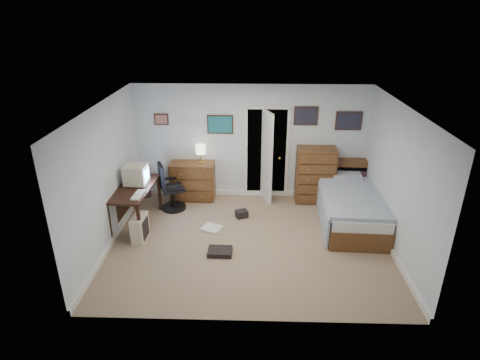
% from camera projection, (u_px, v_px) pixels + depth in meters
% --- Properties ---
extents(floor, '(5.00, 4.00, 0.02)m').
position_uv_depth(floor, '(249.00, 242.00, 7.33)').
color(floor, gray).
rests_on(floor, ground).
extents(computer_desk, '(0.72, 1.43, 0.81)m').
position_uv_depth(computer_desk, '(130.00, 196.00, 7.67)').
color(computer_desk, black).
rests_on(computer_desk, floor).
extents(crt_monitor, '(0.44, 0.41, 0.39)m').
position_uv_depth(crt_monitor, '(136.00, 175.00, 7.64)').
color(crt_monitor, beige).
rests_on(crt_monitor, computer_desk).
extents(keyboard, '(0.19, 0.44, 0.03)m').
position_uv_depth(keyboard, '(138.00, 195.00, 7.25)').
color(keyboard, beige).
rests_on(keyboard, computer_desk).
extents(pc_tower, '(0.25, 0.46, 0.48)m').
position_uv_depth(pc_tower, '(140.00, 228.00, 7.30)').
color(pc_tower, beige).
rests_on(pc_tower, floor).
extents(office_chair, '(0.66, 0.66, 1.04)m').
position_uv_depth(office_chair, '(170.00, 192.00, 8.34)').
color(office_chair, black).
rests_on(office_chair, floor).
extents(media_stack, '(0.15, 0.15, 0.71)m').
position_uv_depth(media_stack, '(146.00, 182.00, 8.92)').
color(media_stack, maroon).
rests_on(media_stack, floor).
extents(low_dresser, '(0.96, 0.49, 0.84)m').
position_uv_depth(low_dresser, '(193.00, 181.00, 8.82)').
color(low_dresser, brown).
rests_on(low_dresser, floor).
extents(table_lamp, '(0.21, 0.21, 0.41)m').
position_uv_depth(table_lamp, '(201.00, 150.00, 8.52)').
color(table_lamp, gold).
rests_on(table_lamp, low_dresser).
extents(doorway, '(0.96, 1.12, 2.05)m').
position_uv_depth(doorway, '(266.00, 149.00, 9.00)').
color(doorway, black).
rests_on(doorway, floor).
extents(tall_dresser, '(0.84, 0.50, 1.21)m').
position_uv_depth(tall_dresser, '(315.00, 175.00, 8.65)').
color(tall_dresser, brown).
rests_on(tall_dresser, floor).
extents(headboard_bookcase, '(1.04, 0.31, 0.92)m').
position_uv_depth(headboard_bookcase, '(354.00, 178.00, 8.77)').
color(headboard_bookcase, brown).
rests_on(headboard_bookcase, floor).
extents(bed, '(1.26, 2.22, 0.71)m').
position_uv_depth(bed, '(351.00, 207.00, 7.85)').
color(bed, brown).
rests_on(bed, floor).
extents(wall_posters, '(4.38, 0.04, 0.60)m').
position_uv_depth(wall_posters, '(278.00, 120.00, 8.42)').
color(wall_posters, '#331E11').
rests_on(wall_posters, floor).
extents(floor_clutter, '(0.93, 1.62, 0.15)m').
position_uv_depth(floor_clutter, '(224.00, 234.00, 7.48)').
color(floor_clutter, black).
rests_on(floor_clutter, floor).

